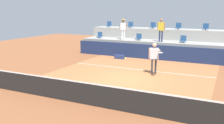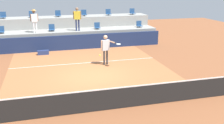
{
  "view_description": "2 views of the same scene",
  "coord_description": "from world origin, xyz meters",
  "px_view_note": "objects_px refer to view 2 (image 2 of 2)",
  "views": [
    {
      "loc": [
        4.98,
        -11.76,
        3.62
      ],
      "look_at": [
        -0.06,
        -1.28,
        1.18
      ],
      "focal_mm": 39.64,
      "sensor_mm": 36.0,
      "label": 1
    },
    {
      "loc": [
        -2.33,
        -12.81,
        4.74
      ],
      "look_at": [
        0.8,
        -1.06,
        1.02
      ],
      "focal_mm": 41.4,
      "sensor_mm": 36.0,
      "label": 2
    }
  ],
  "objects_px": {
    "stadium_chair_lower_far_left": "(1,30)",
    "stadium_chair_upper_far_right": "(132,12)",
    "stadium_chair_lower_right": "(97,26)",
    "spectator_with_hat": "(34,19)",
    "tennis_player": "(106,47)",
    "stadium_chair_upper_mid_left": "(58,14)",
    "stadium_chair_upper_left": "(32,15)",
    "equipment_bag": "(43,52)",
    "stadium_chair_lower_far_right": "(139,25)",
    "stadium_chair_lower_left": "(52,28)",
    "stadium_chair_upper_far_left": "(3,16)",
    "tennis_ball": "(100,55)",
    "spectator_leaning_on_rail": "(77,17)",
    "stadium_chair_upper_right": "(108,13)",
    "stadium_chair_upper_mid_right": "(84,13)"
  },
  "relations": [
    {
      "from": "stadium_chair_lower_right",
      "to": "equipment_bag",
      "type": "bearing_deg",
      "value": -153.67
    },
    {
      "from": "stadium_chair_lower_far_left",
      "to": "stadium_chair_upper_far_right",
      "type": "bearing_deg",
      "value": 9.55
    },
    {
      "from": "stadium_chair_lower_far_left",
      "to": "equipment_bag",
      "type": "relative_size",
      "value": 0.68
    },
    {
      "from": "stadium_chair_lower_far_right",
      "to": "stadium_chair_upper_left",
      "type": "height_order",
      "value": "stadium_chair_upper_left"
    },
    {
      "from": "stadium_chair_lower_right",
      "to": "stadium_chair_lower_far_right",
      "type": "distance_m",
      "value": 3.55
    },
    {
      "from": "stadium_chair_lower_far_right",
      "to": "stadium_chair_upper_far_left",
      "type": "bearing_deg",
      "value": 170.44
    },
    {
      "from": "stadium_chair_upper_far_left",
      "to": "tennis_player",
      "type": "height_order",
      "value": "stadium_chair_upper_far_left"
    },
    {
      "from": "tennis_player",
      "to": "spectator_leaning_on_rail",
      "type": "relative_size",
      "value": 1.03
    },
    {
      "from": "spectator_leaning_on_rail",
      "to": "tennis_ball",
      "type": "relative_size",
      "value": 25.98
    },
    {
      "from": "stadium_chair_lower_far_left",
      "to": "equipment_bag",
      "type": "distance_m",
      "value": 3.79
    },
    {
      "from": "stadium_chair_lower_left",
      "to": "stadium_chair_lower_far_left",
      "type": "bearing_deg",
      "value": 180.0
    },
    {
      "from": "stadium_chair_lower_right",
      "to": "stadium_chair_upper_mid_left",
      "type": "bearing_deg",
      "value": 148.22
    },
    {
      "from": "stadium_chair_lower_right",
      "to": "spectator_with_hat",
      "type": "xyz_separation_m",
      "value": [
        -4.74,
        -0.38,
        0.82
      ]
    },
    {
      "from": "stadium_chair_lower_right",
      "to": "tennis_player",
      "type": "bearing_deg",
      "value": -96.47
    },
    {
      "from": "spectator_with_hat",
      "to": "stadium_chair_lower_right",
      "type": "bearing_deg",
      "value": 4.63
    },
    {
      "from": "stadium_chair_lower_left",
      "to": "tennis_ball",
      "type": "relative_size",
      "value": 7.65
    },
    {
      "from": "stadium_chair_upper_left",
      "to": "stadium_chair_upper_mid_left",
      "type": "height_order",
      "value": "same"
    },
    {
      "from": "stadium_chair_lower_far_left",
      "to": "stadium_chair_lower_right",
      "type": "bearing_deg",
      "value": 0.0
    },
    {
      "from": "stadium_chair_lower_far_left",
      "to": "stadium_chair_upper_right",
      "type": "height_order",
      "value": "stadium_chair_upper_right"
    },
    {
      "from": "stadium_chair_upper_mid_right",
      "to": "equipment_bag",
      "type": "xyz_separation_m",
      "value": [
        -3.53,
        -3.92,
        -2.16
      ]
    },
    {
      "from": "stadium_chair_lower_right",
      "to": "stadium_chair_upper_mid_left",
      "type": "height_order",
      "value": "stadium_chair_upper_mid_left"
    },
    {
      "from": "stadium_chair_lower_far_left",
      "to": "tennis_player",
      "type": "relative_size",
      "value": 0.29
    },
    {
      "from": "stadium_chair_upper_left",
      "to": "stadium_chair_upper_right",
      "type": "height_order",
      "value": "same"
    },
    {
      "from": "stadium_chair_upper_left",
      "to": "stadium_chair_upper_mid_left",
      "type": "bearing_deg",
      "value": 0.0
    },
    {
      "from": "stadium_chair_upper_right",
      "to": "stadium_chair_upper_far_right",
      "type": "relative_size",
      "value": 1.0
    },
    {
      "from": "tennis_player",
      "to": "equipment_bag",
      "type": "bearing_deg",
      "value": 137.38
    },
    {
      "from": "stadium_chair_lower_left",
      "to": "stadium_chair_lower_right",
      "type": "distance_m",
      "value": 3.54
    },
    {
      "from": "spectator_leaning_on_rail",
      "to": "stadium_chair_lower_left",
      "type": "bearing_deg",
      "value": 168.72
    },
    {
      "from": "stadium_chair_lower_left",
      "to": "stadium_chair_lower_far_right",
      "type": "relative_size",
      "value": 1.0
    },
    {
      "from": "stadium_chair_upper_far_right",
      "to": "stadium_chair_upper_left",
      "type": "bearing_deg",
      "value": 180.0
    },
    {
      "from": "stadium_chair_upper_far_left",
      "to": "stadium_chair_upper_right",
      "type": "height_order",
      "value": "same"
    },
    {
      "from": "stadium_chair_lower_left",
      "to": "equipment_bag",
      "type": "xyz_separation_m",
      "value": [
        -0.75,
        -2.12,
        -1.31
      ]
    },
    {
      "from": "stadium_chair_upper_left",
      "to": "spectator_leaning_on_rail",
      "type": "relative_size",
      "value": 0.29
    },
    {
      "from": "stadium_chair_upper_far_left",
      "to": "stadium_chair_lower_left",
      "type": "bearing_deg",
      "value": -26.6
    },
    {
      "from": "stadium_chair_lower_left",
      "to": "stadium_chair_upper_mid_right",
      "type": "height_order",
      "value": "stadium_chair_upper_mid_right"
    },
    {
      "from": "stadium_chair_lower_left",
      "to": "stadium_chair_upper_left",
      "type": "height_order",
      "value": "stadium_chair_upper_left"
    },
    {
      "from": "stadium_chair_lower_far_right",
      "to": "stadium_chair_upper_right",
      "type": "distance_m",
      "value": 2.96
    },
    {
      "from": "stadium_chair_upper_mid_left",
      "to": "stadium_chair_lower_far_right",
      "type": "bearing_deg",
      "value": -15.57
    },
    {
      "from": "stadium_chair_upper_right",
      "to": "tennis_ball",
      "type": "bearing_deg",
      "value": -106.65
    },
    {
      "from": "stadium_chair_lower_left",
      "to": "spectator_with_hat",
      "type": "bearing_deg",
      "value": -162.33
    },
    {
      "from": "stadium_chair_upper_far_right",
      "to": "tennis_player",
      "type": "distance_m",
      "value": 8.49
    },
    {
      "from": "stadium_chair_lower_right",
      "to": "spectator_with_hat",
      "type": "relative_size",
      "value": 0.31
    },
    {
      "from": "stadium_chair_lower_right",
      "to": "stadium_chair_upper_mid_right",
      "type": "distance_m",
      "value": 2.13
    },
    {
      "from": "stadium_chair_lower_far_left",
      "to": "stadium_chair_upper_mid_left",
      "type": "bearing_deg",
      "value": 23.0
    },
    {
      "from": "stadium_chair_lower_right",
      "to": "stadium_chair_upper_far_right",
      "type": "bearing_deg",
      "value": 26.83
    },
    {
      "from": "tennis_ball",
      "to": "equipment_bag",
      "type": "bearing_deg",
      "value": 116.59
    },
    {
      "from": "stadium_chair_lower_right",
      "to": "stadium_chair_upper_right",
      "type": "xyz_separation_m",
      "value": [
        1.37,
        1.8,
        0.85
      ]
    },
    {
      "from": "stadium_chair_lower_left",
      "to": "stadium_chair_upper_mid_left",
      "type": "relative_size",
      "value": 1.0
    },
    {
      "from": "stadium_chair_upper_far_left",
      "to": "tennis_player",
      "type": "xyz_separation_m",
      "value": [
        6.51,
        -7.29,
        -1.19
      ]
    },
    {
      "from": "stadium_chair_upper_mid_right",
      "to": "stadium_chair_lower_right",
      "type": "bearing_deg",
      "value": -67.28
    }
  ]
}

